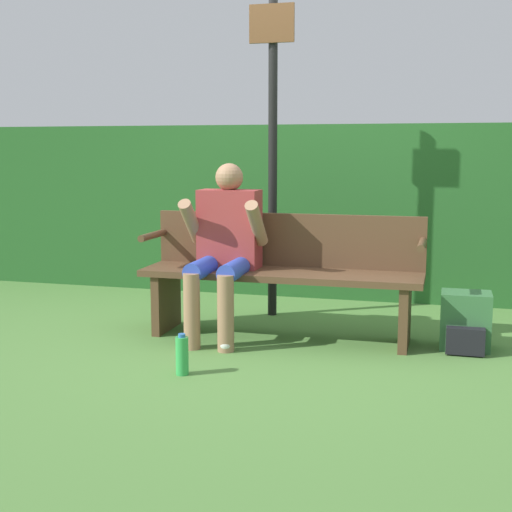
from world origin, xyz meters
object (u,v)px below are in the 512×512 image
water_bottle (182,355)px  backpack (465,323)px  signpost (273,139)px  person_seated (225,241)px  parked_car (208,175)px  park_bench (283,271)px

water_bottle → backpack: bearing=31.7°
water_bottle → signpost: bearing=84.9°
person_seated → backpack: bearing=3.7°
backpack → water_bottle: size_ratio=1.54×
backpack → parked_car: (-6.55, 13.74, 0.41)m
water_bottle → parked_car: (-4.93, 14.74, 0.47)m
park_bench → parked_car: 14.71m
person_seated → signpost: size_ratio=0.50×
park_bench → signpost: size_ratio=0.80×
backpack → parked_car: 15.23m
backpack → signpost: (-1.47, 0.62, 1.21)m
water_bottle → signpost: size_ratio=0.10×
backpack → signpost: signpost is taller
parked_car → signpost: bearing=-154.5°
park_bench → signpost: bearing=110.6°
backpack → signpost: 2.00m
backpack → person_seated: bearing=-176.3°
parked_car → person_seated: bearing=-156.1°
person_seated → backpack: 1.71m
parked_car → backpack: bearing=-150.2°
park_bench → parked_car: (-5.30, 13.72, 0.12)m
backpack → water_bottle: (-1.62, -1.00, -0.06)m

